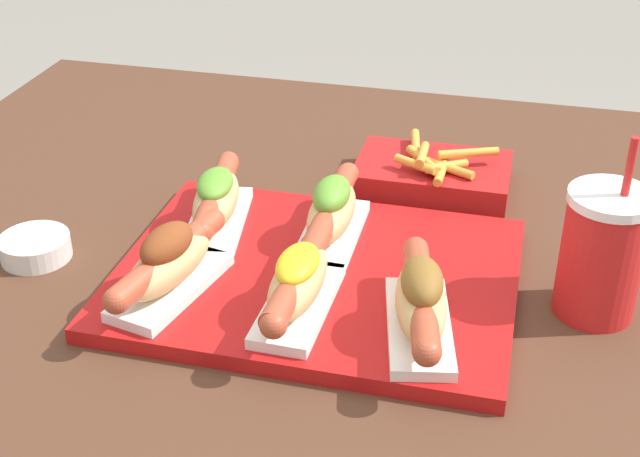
% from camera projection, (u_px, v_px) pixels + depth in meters
% --- Properties ---
extents(serving_tray, '(0.42, 0.32, 0.02)m').
position_uv_depth(serving_tray, '(315.00, 277.00, 0.96)').
color(serving_tray, '#B71414').
rests_on(serving_tray, patio_table).
extents(hot_dog_0, '(0.09, 0.19, 0.08)m').
position_uv_depth(hot_dog_0, '(169.00, 263.00, 0.90)').
color(hot_dog_0, white).
rests_on(hot_dog_0, serving_tray).
extents(hot_dog_1, '(0.06, 0.19, 0.07)m').
position_uv_depth(hot_dog_1, '(298.00, 282.00, 0.87)').
color(hot_dog_1, white).
rests_on(hot_dog_1, serving_tray).
extents(hot_dog_2, '(0.09, 0.19, 0.08)m').
position_uv_depth(hot_dog_2, '(421.00, 302.00, 0.84)').
color(hot_dog_2, white).
rests_on(hot_dog_2, serving_tray).
extents(hot_dog_3, '(0.08, 0.19, 0.07)m').
position_uv_depth(hot_dog_3, '(216.00, 201.00, 1.02)').
color(hot_dog_3, white).
rests_on(hot_dog_3, serving_tray).
extents(hot_dog_4, '(0.06, 0.19, 0.07)m').
position_uv_depth(hot_dog_4, '(332.00, 212.00, 0.99)').
color(hot_dog_4, white).
rests_on(hot_dog_4, serving_tray).
extents(sauce_bowl, '(0.08, 0.08, 0.03)m').
position_uv_depth(sauce_bowl, '(35.00, 246.00, 1.00)').
color(sauce_bowl, silver).
rests_on(sauce_bowl, patio_table).
extents(drink_cup, '(0.09, 0.09, 0.20)m').
position_uv_depth(drink_cup, '(602.00, 254.00, 0.88)').
color(drink_cup, red).
rests_on(drink_cup, patio_table).
extents(fries_basket, '(0.20, 0.13, 0.06)m').
position_uv_depth(fries_basket, '(433.00, 174.00, 1.14)').
color(fries_basket, '#B21919').
rests_on(fries_basket, patio_table).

